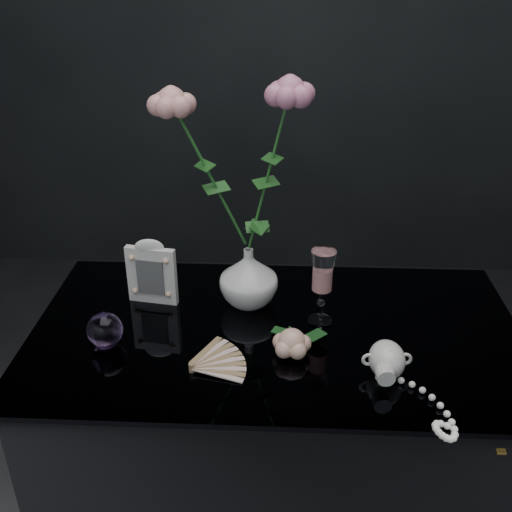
# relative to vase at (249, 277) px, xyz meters

# --- Properties ---
(table) EXTENTS (1.05, 0.58, 0.76)m
(table) POSITION_rel_vase_xyz_m (0.07, -0.11, -0.45)
(table) COLOR black
(table) RESTS_ON ground
(vase) EXTENTS (0.14, 0.14, 0.14)m
(vase) POSITION_rel_vase_xyz_m (0.00, 0.00, 0.00)
(vase) COLOR white
(vase) RESTS_ON table
(wine_glass) EXTENTS (0.06, 0.06, 0.17)m
(wine_glass) POSITION_rel_vase_xyz_m (0.16, -0.07, 0.02)
(wine_glass) COLOR white
(wine_glass) RESTS_ON table
(picture_frame) EXTENTS (0.13, 0.11, 0.16)m
(picture_frame) POSITION_rel_vase_xyz_m (-0.22, -0.00, 0.01)
(picture_frame) COLOR white
(picture_frame) RESTS_ON table
(paperweight) EXTENTS (0.09, 0.09, 0.07)m
(paperweight) POSITION_rel_vase_xyz_m (-0.28, -0.18, -0.03)
(paperweight) COLOR #A374BE
(paperweight) RESTS_ON table
(paper_fan) EXTENTS (0.23, 0.20, 0.02)m
(paper_fan) POSITION_rel_vase_xyz_m (-0.10, -0.25, -0.06)
(paper_fan) COLOR beige
(paper_fan) RESTS_ON table
(loose_rose) EXTENTS (0.17, 0.20, 0.06)m
(loose_rose) POSITION_rel_vase_xyz_m (0.10, -0.19, -0.04)
(loose_rose) COLOR #E2AC92
(loose_rose) RESTS_ON table
(pearl_jar) EXTENTS (0.26, 0.27, 0.07)m
(pearl_jar) POSITION_rel_vase_xyz_m (0.28, -0.24, -0.03)
(pearl_jar) COLOR silver
(pearl_jar) RESTS_ON table
(roses) EXTENTS (0.31, 0.13, 0.42)m
(roses) POSITION_rel_vase_xyz_m (-0.02, 0.00, 0.28)
(roses) COLOR pink
(roses) RESTS_ON vase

